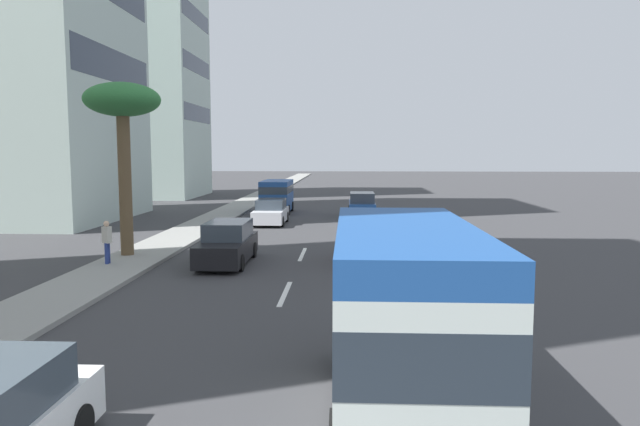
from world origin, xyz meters
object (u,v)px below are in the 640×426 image
object	(u,v)px
pedestrian_near_lamp	(107,240)
minibus_second	(405,312)
car_fifth	(362,205)
car_seventh	(271,212)
car_fourth	(227,244)
car_lead	(380,242)
van_sixth	(277,194)
palm_tree	(123,109)

from	to	relation	value
pedestrian_near_lamp	minibus_second	bearing A→B (deg)	-25.07
car_fifth	car_seventh	world-z (taller)	car_fifth
car_fourth	car_fifth	size ratio (longest dim) A/B	1.01
car_fourth	pedestrian_near_lamp	world-z (taller)	pedestrian_near_lamp
car_fifth	pedestrian_near_lamp	size ratio (longest dim) A/B	2.79
car_lead	minibus_second	distance (m)	13.87
car_lead	car_fourth	bearing A→B (deg)	97.23
car_lead	car_fourth	size ratio (longest dim) A/B	0.95
car_lead	van_sixth	world-z (taller)	van_sixth
minibus_second	car_seventh	bearing A→B (deg)	12.43
car_fourth	van_sixth	size ratio (longest dim) A/B	1.01
van_sixth	pedestrian_near_lamp	world-z (taller)	van_sixth
minibus_second	palm_tree	xyz separation A→B (m)	(14.02, 10.14, 4.40)
car_lead	palm_tree	world-z (taller)	palm_tree
car_seventh	minibus_second	bearing A→B (deg)	12.43
car_fourth	pedestrian_near_lamp	xyz separation A→B (m)	(-1.01, 4.43, 0.27)
car_lead	palm_tree	bearing A→B (deg)	88.99
car_fifth	van_sixth	world-z (taller)	van_sixth
car_fifth	palm_tree	xyz separation A→B (m)	(-16.23, 10.14, 5.37)
pedestrian_near_lamp	car_seventh	bearing A→B (deg)	96.77
pedestrian_near_lamp	car_lead	bearing A→B (deg)	34.44
van_sixth	palm_tree	distance (m)	19.34
car_fifth	pedestrian_near_lamp	distance (m)	20.84
pedestrian_near_lamp	car_fifth	bearing A→B (deg)	85.65
minibus_second	car_lead	bearing A→B (deg)	-1.47
car_lead	car_seventh	size ratio (longest dim) A/B	1.04
car_fourth	car_seventh	xyz separation A→B (m)	(12.73, -0.04, -0.06)
car_fourth	palm_tree	size ratio (longest dim) A/B	0.66
minibus_second	car_fourth	size ratio (longest dim) A/B	1.34
car_lead	minibus_second	world-z (taller)	minibus_second
car_fourth	palm_tree	distance (m)	7.02
car_fifth	pedestrian_near_lamp	bearing A→B (deg)	150.84
minibus_second	van_sixth	bearing A→B (deg)	10.71
van_sixth	car_seventh	bearing A→B (deg)	3.75
minibus_second	car_seventh	distance (m)	26.43
minibus_second	palm_tree	distance (m)	17.85
car_fourth	car_fifth	distance (m)	18.11
van_sixth	pedestrian_near_lamp	distance (m)	20.66
car_fourth	pedestrian_near_lamp	bearing A→B (deg)	-77.12
van_sixth	car_seventh	size ratio (longest dim) A/B	1.08
van_sixth	palm_tree	bearing A→B (deg)	-12.42
minibus_second	pedestrian_near_lamp	distance (m)	15.78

